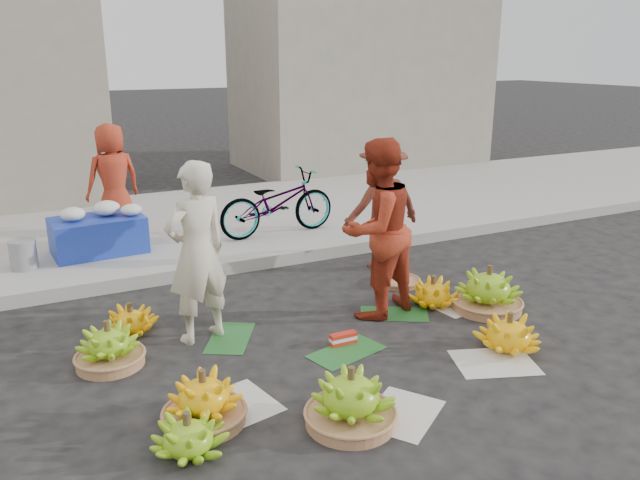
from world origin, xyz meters
name	(u,v)px	position (x,y,z in m)	size (l,w,h in m)	color
ground	(346,340)	(0.00, 0.00, 0.00)	(80.00, 80.00, 0.00)	black
curb	(257,261)	(0.00, 2.20, 0.07)	(40.00, 0.25, 0.15)	#97958F
sidewalk	(206,221)	(0.00, 4.30, 0.06)	(40.00, 4.00, 0.12)	#97958F
building_right	(360,49)	(4.50, 7.70, 2.50)	(5.00, 3.00, 5.00)	gray
newspaper_scatter	(395,381)	(0.00, -0.80, 0.00)	(3.20, 1.80, 0.00)	silver
banana_leaves	(325,333)	(-0.10, 0.20, 0.00)	(2.00, 1.00, 0.00)	#1C5523
banana_bunch_0	(204,401)	(-1.48, -0.69, 0.17)	(0.61, 0.61, 0.40)	#98643F
banana_bunch_1	(188,436)	(-1.67, -0.98, 0.12)	(0.53, 0.53, 0.29)	#68A918
banana_bunch_2	(351,400)	(-0.59, -1.15, 0.18)	(0.68, 0.68, 0.43)	#98643F
banana_bunch_3	(509,333)	(1.17, -0.76, 0.15)	(0.65, 0.65, 0.34)	yellow
banana_bunch_4	(488,291)	(1.58, -0.01, 0.20)	(0.74, 0.74, 0.46)	#98643F
banana_bunch_5	(433,293)	(1.17, 0.32, 0.13)	(0.55, 0.55, 0.31)	yellow
banana_bunch_6	(109,347)	(-1.93, 0.45, 0.16)	(0.61, 0.61, 0.39)	#98643F
banana_bunch_7	(131,320)	(-1.66, 1.01, 0.12)	(0.56, 0.56, 0.29)	yellow
basket_spare	(399,282)	(1.19, 0.97, 0.03)	(0.45, 0.45, 0.05)	#98643F
incense_stack	(343,338)	(-0.05, -0.05, 0.06)	(0.24, 0.08, 0.10)	red
vendor_cream	(197,253)	(-1.13, 0.61, 0.80)	(0.58, 0.38, 1.60)	beige
vendor_red	(377,229)	(0.54, 0.41, 0.85)	(0.83, 0.65, 1.71)	#B7381C
man_striped	(382,204)	(1.32, 1.56, 0.76)	(0.98, 0.56, 1.52)	#9B311C
flower_table	(99,233)	(-1.63, 3.21, 0.37)	(1.10, 0.74, 0.61)	#182E9F
grey_bucket	(23,254)	(-2.47, 2.98, 0.28)	(0.29, 0.29, 0.33)	gray
flower_vendor	(113,179)	(-1.29, 4.06, 0.85)	(0.71, 0.46, 1.45)	#B7381C
bicycle	(277,203)	(0.60, 3.01, 0.55)	(1.62, 0.56, 0.85)	gray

